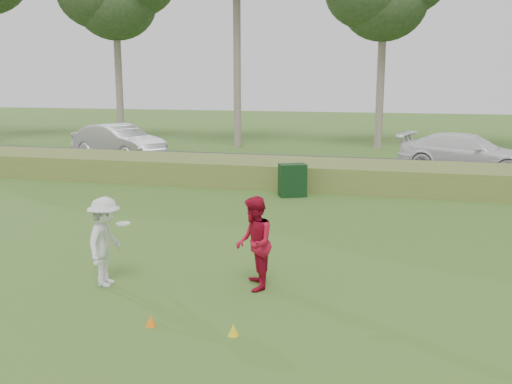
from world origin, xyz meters
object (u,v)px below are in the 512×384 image
(utility_cabinet, at_px, (292,180))
(car_mid, at_px, (119,142))
(cone_orange, at_px, (151,320))
(car_right, at_px, (467,153))
(player_red, at_px, (254,243))
(cone_yellow, at_px, (233,330))
(player_white, at_px, (105,242))

(utility_cabinet, bearing_deg, car_mid, 122.13)
(cone_orange, height_order, utility_cabinet, utility_cabinet)
(car_right, bearing_deg, player_red, 177.60)
(player_red, relative_size, cone_yellow, 9.19)
(utility_cabinet, relative_size, car_right, 0.20)
(player_white, bearing_deg, utility_cabinet, -16.78)
(car_right, bearing_deg, car_mid, 107.02)
(player_red, relative_size, car_right, 0.32)
(player_red, bearing_deg, utility_cabinet, 168.75)
(utility_cabinet, bearing_deg, player_red, -108.77)
(cone_yellow, height_order, utility_cabinet, utility_cabinet)
(player_white, distance_m, car_mid, 17.66)
(player_white, xyz_separation_m, cone_yellow, (3.04, -1.54, -0.78))
(player_white, height_order, car_mid, car_mid)
(player_white, relative_size, car_right, 0.31)
(cone_orange, xyz_separation_m, utility_cabinet, (0.28, 10.85, 0.47))
(cone_orange, distance_m, utility_cabinet, 10.86)
(car_right, bearing_deg, utility_cabinet, 152.94)
(player_red, bearing_deg, cone_orange, -47.59)
(cone_orange, xyz_separation_m, car_right, (6.52, 17.36, 0.78))
(player_red, bearing_deg, car_mid, -161.86)
(utility_cabinet, bearing_deg, car_right, 21.32)
(cone_orange, relative_size, car_right, 0.03)
(car_mid, bearing_deg, cone_yellow, -124.80)
(cone_orange, bearing_deg, car_right, 69.40)
(player_white, distance_m, cone_yellow, 3.50)
(cone_yellow, bearing_deg, cone_orange, -179.99)
(utility_cabinet, bearing_deg, cone_orange, -116.30)
(player_white, xyz_separation_m, car_mid, (-8.00, 15.74, 0.04))
(cone_orange, xyz_separation_m, cone_yellow, (1.41, 0.00, 0.00))
(player_red, relative_size, utility_cabinet, 1.61)
(cone_orange, bearing_deg, car_mid, 119.11)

